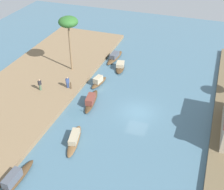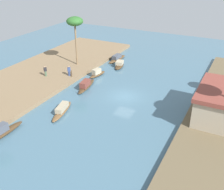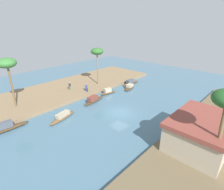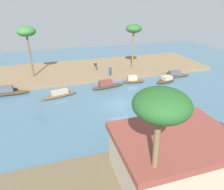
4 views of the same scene
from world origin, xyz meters
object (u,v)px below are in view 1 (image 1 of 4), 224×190
(sampan_open_hull, at_px, (74,139))
(person_on_near_bank, at_px, (40,85))
(sampan_upstream_small, at_px, (115,57))
(sampan_foreground, at_px, (99,81))
(person_by_mooring, at_px, (68,83))
(sampan_downstream_large, at_px, (91,100))
(sampan_near_left_bank, at_px, (120,67))
(mooring_post, at_px, (71,85))
(palm_tree_left_near, at_px, (68,23))
(sampan_with_tall_canopy, at_px, (15,180))

(sampan_open_hull, height_order, person_on_near_bank, person_on_near_bank)
(sampan_upstream_small, height_order, sampan_foreground, sampan_foreground)
(person_on_near_bank, height_order, person_by_mooring, person_on_near_bank)
(sampan_downstream_large, bearing_deg, sampan_open_hull, -0.19)
(sampan_near_left_bank, bearing_deg, sampan_open_hull, -9.85)
(mooring_post, height_order, palm_tree_left_near, palm_tree_left_near)
(sampan_foreground, bearing_deg, sampan_open_hull, 18.76)
(person_by_mooring, distance_m, mooring_post, 0.56)
(person_by_mooring, distance_m, palm_tree_left_near, 8.11)
(mooring_post, bearing_deg, sampan_upstream_small, 168.41)
(sampan_with_tall_canopy, bearing_deg, sampan_near_left_bank, 176.32)
(sampan_upstream_small, bearing_deg, person_by_mooring, -9.98)
(sampan_downstream_large, bearing_deg, sampan_foreground, -178.92)
(sampan_upstream_small, distance_m, sampan_with_tall_canopy, 26.58)
(sampan_downstream_large, xyz_separation_m, palm_tree_left_near, (-6.41, -5.75, 7.10))
(sampan_foreground, relative_size, sampan_downstream_large, 0.68)
(sampan_downstream_large, distance_m, person_by_mooring, 4.45)
(sampan_downstream_large, bearing_deg, person_on_near_bank, -98.19)
(sampan_downstream_large, height_order, sampan_near_left_bank, sampan_downstream_large)
(sampan_foreground, height_order, person_by_mooring, person_by_mooring)
(sampan_upstream_small, relative_size, person_on_near_bank, 3.37)
(sampan_foreground, xyz_separation_m, mooring_post, (3.00, -2.72, 0.55))
(sampan_foreground, bearing_deg, person_by_mooring, -38.86)
(sampan_near_left_bank, height_order, person_by_mooring, person_by_mooring)
(sampan_near_left_bank, bearing_deg, person_on_near_bank, -49.80)
(sampan_foreground, distance_m, palm_tree_left_near, 8.84)
(sampan_upstream_small, bearing_deg, person_on_near_bank, -20.52)
(mooring_post, bearing_deg, person_by_mooring, -103.61)
(person_on_near_bank, bearing_deg, sampan_foreground, 157.41)
(person_on_near_bank, xyz_separation_m, palm_tree_left_near, (-6.51, 1.39, 6.27))
(person_on_near_bank, bearing_deg, mooring_post, 145.76)
(sampan_downstream_large, xyz_separation_m, person_on_near_bank, (0.10, -7.14, 0.82))
(sampan_with_tall_canopy, height_order, palm_tree_left_near, palm_tree_left_near)
(person_by_mooring, bearing_deg, sampan_foreground, -4.25)
(sampan_near_left_bank, distance_m, person_on_near_bank, 12.54)
(sampan_with_tall_canopy, distance_m, person_on_near_bank, 15.00)
(sampan_upstream_small, height_order, person_on_near_bank, person_on_near_bank)
(sampan_with_tall_canopy, height_order, person_by_mooring, person_by_mooring)
(sampan_upstream_small, height_order, palm_tree_left_near, palm_tree_left_near)
(person_by_mooring, bearing_deg, palm_tree_left_near, 63.92)
(person_on_near_bank, bearing_deg, sampan_open_hull, 80.43)
(sampan_open_hull, distance_m, sampan_downstream_large, 7.24)
(sampan_near_left_bank, height_order, palm_tree_left_near, palm_tree_left_near)
(sampan_with_tall_canopy, xyz_separation_m, sampan_downstream_large, (-13.99, 1.54, -0.05))
(sampan_upstream_small, bearing_deg, sampan_foreground, 7.60)
(sampan_downstream_large, height_order, palm_tree_left_near, palm_tree_left_near)
(sampan_with_tall_canopy, relative_size, sampan_near_left_bank, 1.46)
(sampan_upstream_small, relative_size, sampan_foreground, 1.48)
(sampan_upstream_small, bearing_deg, sampan_open_hull, 11.18)
(sampan_open_hull, relative_size, sampan_with_tall_canopy, 0.94)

